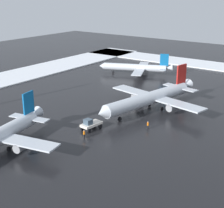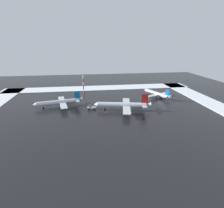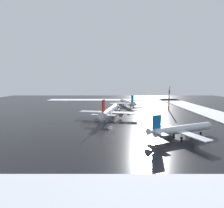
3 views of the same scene
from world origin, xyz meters
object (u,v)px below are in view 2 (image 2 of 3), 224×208
Objects in this scene: airplane_foreground_jet at (123,105)px; airplane_parked_portside at (59,102)px; ground_crew_near_tug at (106,113)px; antenna_mast at (83,85)px; pushback_tug at (91,107)px; ground_crew_by_nose_gear at (84,109)px; airplane_parked_starboard at (157,94)px.

airplane_parked_portside is at bearing -5.95° from airplane_foreground_jet.
antenna_mast is (11.69, -39.54, 6.07)m from ground_crew_near_tug.
airplane_parked_portside is 16.55× the size of ground_crew_near_tug.
antenna_mast is at bearing -46.02° from airplane_foreground_jet.
airplane_foreground_jet is 2.25× the size of antenna_mast.
airplane_foreground_jet is at bearing -33.05° from ground_crew_near_tug.
airplane_foreground_jet is 11.82m from ground_crew_near_tug.
airplane_parked_portside is 27.25m from antenna_mast.
airplane_foreground_jet is 18.05m from pushback_tug.
ground_crew_near_tug is at bearing -131.95° from ground_crew_by_nose_gear.
pushback_tug is 30.97m from antenna_mast.
airplane_foreground_jet is 18.56× the size of ground_crew_by_nose_gear.
airplane_foreground_jet reaches higher than ground_crew_by_nose_gear.
airplane_parked_portside reaches higher than pushback_tug.
ground_crew_near_tug is at bearing 133.98° from pushback_tug.
airplane_parked_portside is 2.01× the size of antenna_mast.
antenna_mast is at bearing 52.93° from airplane_parked_starboard.
airplane_parked_portside is at bearing 86.58° from ground_crew_near_tug.
ground_crew_by_nose_gear is at bearing 5.04° from airplane_foreground_jet.
airplane_foreground_jet is at bearing 173.61° from pushback_tug.
ground_crew_near_tug is (-25.52, 16.44, -1.83)m from airplane_parked_portside.
airplane_foreground_jet is at bearing 104.35° from airplane_parked_starboard.
ground_crew_by_nose_gear is at bearing 90.73° from antenna_mast.
ground_crew_near_tug is (10.30, 5.38, -2.16)m from airplane_foreground_jet.
airplane_parked_starboard is 1.69× the size of antenna_mast.
airplane_foreground_jet reaches higher than airplane_parked_starboard.
airplane_foreground_jet reaches higher than airplane_parked_portside.
airplane_parked_starboard is at bearing -76.28° from ground_crew_by_nose_gear.
pushback_tug is 2.82× the size of ground_crew_near_tug.
antenna_mast is (21.99, -34.16, 3.91)m from airplane_foreground_jet.
pushback_tug is at bearing -1.88° from airplane_foreground_jet.
airplane_parked_starboard is at bearing -131.19° from airplane_foreground_jet.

